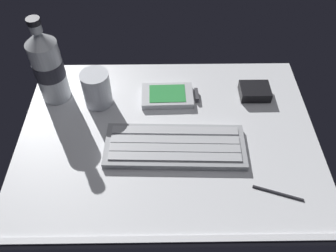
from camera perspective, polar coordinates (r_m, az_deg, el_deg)
name	(u,v)px	position (r cm, az deg, el deg)	size (l,w,h in cm)	color
ground_plane	(168,139)	(76.69, 0.00, -2.09)	(64.00, 48.00, 2.80)	silver
keyboard	(175,146)	(73.23, 1.12, -3.23)	(29.32, 11.88, 1.70)	#93969B
handheld_device	(170,96)	(83.39, 0.35, 4.93)	(12.92, 7.86, 1.50)	#B7BABF
juice_cup	(97,90)	(81.74, -11.40, 5.73)	(6.40, 6.40, 8.50)	silver
water_bottle	(48,66)	(82.70, -18.82, 9.13)	(6.73, 6.73, 20.80)	silver
charger_block	(255,91)	(86.21, 13.82, 5.45)	(7.00, 5.60, 2.40)	black
stylus_pen	(278,193)	(70.64, 17.35, -10.22)	(0.70, 0.70, 9.50)	#26262B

